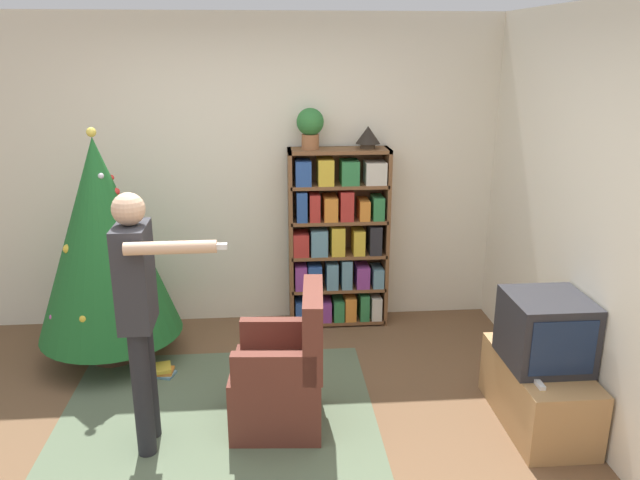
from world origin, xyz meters
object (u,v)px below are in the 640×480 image
television (546,331)px  armchair (284,378)px  christmas_tree (103,240)px  potted_plant (310,125)px  standing_person (139,303)px  table_lamp (368,136)px  bookshelf (338,240)px

television → armchair: bearing=175.5°
christmas_tree → potted_plant: 1.82m
armchair → television: bearing=89.9°
standing_person → christmas_tree: bearing=-158.2°
television → armchair: size_ratio=0.53×
potted_plant → table_lamp: (0.47, 0.00, -0.09)m
table_lamp → armchair: bearing=-116.2°
table_lamp → standing_person: bearing=-133.0°
christmas_tree → standing_person: christmas_tree is taller
christmas_tree → standing_person: size_ratio=1.14×
television → bookshelf: bearing=124.2°
christmas_tree → armchair: size_ratio=1.95×
bookshelf → armchair: (-0.51, -1.51, -0.43)m
bookshelf → standing_person: (-1.33, -1.67, 0.17)m
television → table_lamp: bearing=118.0°
bookshelf → television: bearing=-55.8°
christmas_tree → standing_person: bearing=-67.5°
standing_person → table_lamp: table_lamp is taller
table_lamp → bookshelf: bearing=-178.0°
bookshelf → armchair: size_ratio=1.67×
christmas_tree → armchair: (1.30, -1.00, -0.64)m
christmas_tree → potted_plant: bearing=18.4°
table_lamp → television: bearing=-62.0°
television → potted_plant: bearing=129.2°
standing_person → bookshelf: bearing=140.8°
armchair → potted_plant: size_ratio=2.80×
bookshelf → table_lamp: (0.24, 0.01, 0.88)m
standing_person → potted_plant: bearing=146.1°
television → armchair: 1.66m
armchair → table_lamp: 2.14m
bookshelf → potted_plant: bearing=177.9°
television → standing_person: 2.46m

